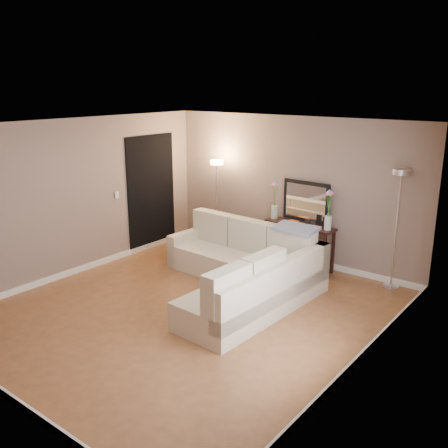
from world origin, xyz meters
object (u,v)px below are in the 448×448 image
Objects in this scene: floor_lamp_unlit at (398,206)px; sectional_sofa at (245,270)px; console_table at (295,242)px; floor_lamp_lit at (217,187)px.

sectional_sofa is at bearing -139.48° from floor_lamp_unlit.
sectional_sofa is 2.09× the size of console_table.
sectional_sofa is at bearing -92.10° from console_table.
floor_lamp_unlit is at bearing 40.52° from sectional_sofa.
floor_lamp_lit is at bearing -178.07° from floor_lamp_unlit.
sectional_sofa is 1.57× the size of floor_lamp_lit.
console_table is at bearing 1.34° from floor_lamp_lit.
floor_lamp_lit is (-1.73, -0.04, 0.78)m from console_table.
floor_lamp_lit is at bearing 140.31° from sectional_sofa.
floor_lamp_unlit reaches higher than console_table.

